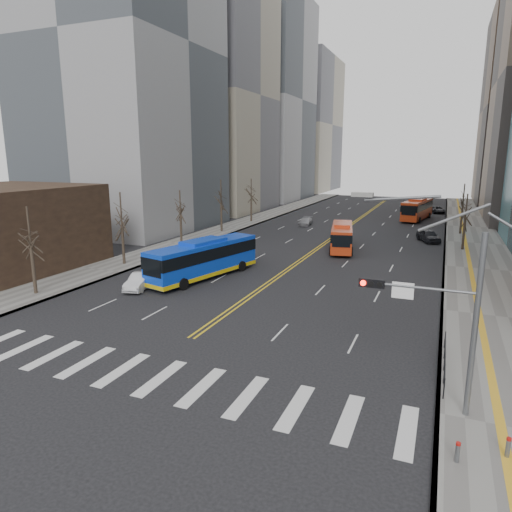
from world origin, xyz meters
TOP-DOWN VIEW (x-y plane):
  - ground at (0.00, 0.00)m, footprint 220.00×220.00m
  - sidewalk_right at (17.50, 45.00)m, footprint 7.00×130.00m
  - sidewalk_left at (-16.50, 45.00)m, footprint 5.00×130.00m
  - crosswalk at (0.00, 0.00)m, footprint 26.70×4.00m
  - centerline at (0.00, 55.00)m, footprint 0.55×100.00m
  - office_towers at (0.12, 68.51)m, footprint 83.00×134.00m
  - signal_mast at (13.77, 2.00)m, footprint 5.37×0.37m
  - pedestrian_railing at (14.30, 6.00)m, footprint 0.06×6.06m
  - bollards at (16.27, -0.17)m, footprint 2.87×3.17m
  - street_trees at (-7.18, 34.55)m, footprint 35.20×47.20m
  - blue_bus at (-6.08, 17.76)m, footprint 5.49×12.43m
  - red_bus_near at (2.81, 34.96)m, footprint 4.21×10.22m
  - red_bus_far at (9.37, 65.09)m, footprint 4.61×11.98m
  - car_white at (-9.31, 12.59)m, footprint 2.31×4.26m
  - car_dark_mid at (12.06, 44.33)m, footprint 3.56×5.01m
  - car_silver at (-6.60, 51.97)m, footprint 2.06×4.42m
  - car_dark_far at (12.50, 76.89)m, footprint 3.12×5.04m

SIDE VIEW (x-z plane):
  - ground at x=0.00m, z-range 0.00..0.00m
  - crosswalk at x=0.00m, z-range 0.00..0.01m
  - centerline at x=0.00m, z-range 0.00..0.01m
  - sidewalk_right at x=17.50m, z-range 0.00..0.15m
  - sidewalk_left at x=-16.50m, z-range 0.00..0.15m
  - bollards at x=16.27m, z-range 0.16..0.94m
  - car_silver at x=-6.60m, z-range 0.00..1.25m
  - car_dark_far at x=12.50m, z-range 0.00..1.30m
  - car_white at x=-9.31m, z-range 0.00..1.33m
  - car_dark_mid at x=12.06m, z-range 0.00..1.58m
  - pedestrian_railing at x=14.30m, z-range 0.31..1.33m
  - red_bus_near at x=2.81m, z-range 0.19..3.38m
  - blue_bus at x=-6.08m, z-range 0.09..3.63m
  - red_bus_far at x=9.37m, z-range 0.21..3.90m
  - signal_mast at x=13.77m, z-range 0.16..9.55m
  - street_trees at x=-7.18m, z-range 1.07..8.67m
  - office_towers at x=0.12m, z-range -5.08..52.92m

